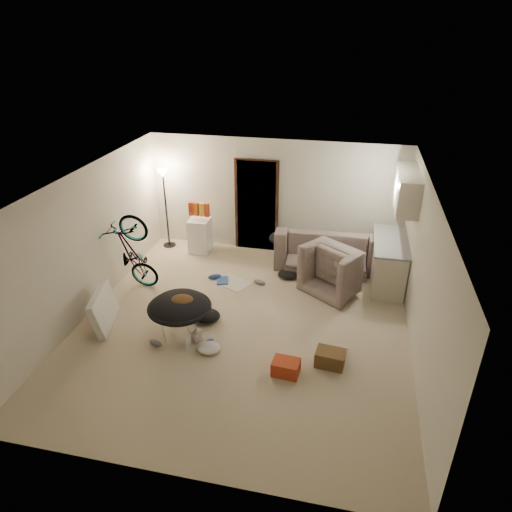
% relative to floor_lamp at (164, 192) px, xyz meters
% --- Properties ---
extents(floor, '(5.50, 6.00, 0.02)m').
position_rel_floor_lamp_xyz_m(floor, '(2.40, -2.65, -1.32)').
color(floor, '#C1B295').
rests_on(floor, ground).
extents(ceiling, '(5.50, 6.00, 0.02)m').
position_rel_floor_lamp_xyz_m(ceiling, '(2.40, -2.65, 1.20)').
color(ceiling, white).
rests_on(ceiling, wall_back).
extents(wall_back, '(5.50, 0.02, 2.50)m').
position_rel_floor_lamp_xyz_m(wall_back, '(2.40, 0.36, -0.06)').
color(wall_back, silver).
rests_on(wall_back, floor).
extents(wall_front, '(5.50, 0.02, 2.50)m').
position_rel_floor_lamp_xyz_m(wall_front, '(2.40, -5.66, -0.06)').
color(wall_front, silver).
rests_on(wall_front, floor).
extents(wall_left, '(0.02, 6.00, 2.50)m').
position_rel_floor_lamp_xyz_m(wall_left, '(-0.36, -2.65, -0.06)').
color(wall_left, silver).
rests_on(wall_left, floor).
extents(wall_right, '(0.02, 6.00, 2.50)m').
position_rel_floor_lamp_xyz_m(wall_right, '(5.16, -2.65, -0.06)').
color(wall_right, silver).
rests_on(wall_right, floor).
extents(doorway, '(0.85, 0.10, 2.04)m').
position_rel_floor_lamp_xyz_m(doorway, '(2.00, 0.32, -0.29)').
color(doorway, black).
rests_on(doorway, floor).
extents(door_trim, '(0.97, 0.04, 2.10)m').
position_rel_floor_lamp_xyz_m(door_trim, '(2.00, 0.29, -0.29)').
color(door_trim, '#341C12').
rests_on(door_trim, floor).
extents(floor_lamp, '(0.28, 0.28, 1.81)m').
position_rel_floor_lamp_xyz_m(floor_lamp, '(0.00, 0.00, 0.00)').
color(floor_lamp, black).
rests_on(floor_lamp, floor).
extents(kitchen_counter, '(0.60, 1.50, 0.88)m').
position_rel_floor_lamp_xyz_m(kitchen_counter, '(4.83, -0.65, -0.87)').
color(kitchen_counter, beige).
rests_on(kitchen_counter, floor).
extents(counter_top, '(0.64, 1.54, 0.04)m').
position_rel_floor_lamp_xyz_m(counter_top, '(4.83, -0.65, -0.41)').
color(counter_top, gray).
rests_on(counter_top, kitchen_counter).
extents(kitchen_uppers, '(0.38, 1.40, 0.65)m').
position_rel_floor_lamp_xyz_m(kitchen_uppers, '(4.96, -0.65, 0.64)').
color(kitchen_uppers, beige).
rests_on(kitchen_uppers, wall_right).
extents(sofa, '(2.16, 0.91, 0.62)m').
position_rel_floor_lamp_xyz_m(sofa, '(3.62, -0.20, -1.00)').
color(sofa, '#323832').
rests_on(sofa, floor).
extents(armchair, '(1.41, 1.38, 0.70)m').
position_rel_floor_lamp_xyz_m(armchair, '(3.96, -1.01, -0.96)').
color(armchair, '#323832').
rests_on(armchair, floor).
extents(bicycle, '(1.65, 0.76, 0.94)m').
position_rel_floor_lamp_xyz_m(bicycle, '(0.10, -1.91, -0.88)').
color(bicycle, black).
rests_on(bicycle, floor).
extents(book_asset, '(0.24, 0.19, 0.02)m').
position_rel_floor_lamp_xyz_m(book_asset, '(1.69, -3.50, -1.30)').
color(book_asset, '#A93519').
rests_on(book_asset, floor).
extents(mini_fridge, '(0.45, 0.45, 0.76)m').
position_rel_floor_lamp_xyz_m(mini_fridge, '(0.80, -0.10, -0.93)').
color(mini_fridge, white).
rests_on(mini_fridge, floor).
extents(snack_box_0, '(0.11, 0.08, 0.30)m').
position_rel_floor_lamp_xyz_m(snack_box_0, '(0.63, -0.10, -0.31)').
color(snack_box_0, '#A93519').
rests_on(snack_box_0, mini_fridge).
extents(snack_box_1, '(0.11, 0.09, 0.30)m').
position_rel_floor_lamp_xyz_m(snack_box_1, '(0.75, -0.10, -0.31)').
color(snack_box_1, '#BF5217').
rests_on(snack_box_1, mini_fridge).
extents(snack_box_2, '(0.11, 0.09, 0.30)m').
position_rel_floor_lamp_xyz_m(snack_box_2, '(0.87, -0.10, -0.31)').
color(snack_box_2, gold).
rests_on(snack_box_2, mini_fridge).
extents(snack_box_3, '(0.11, 0.09, 0.30)m').
position_rel_floor_lamp_xyz_m(snack_box_3, '(0.99, -0.10, -0.31)').
color(snack_box_3, '#A93519').
rests_on(snack_box_3, mini_fridge).
extents(saucer_chair, '(1.04, 1.04, 0.74)m').
position_rel_floor_lamp_xyz_m(saucer_chair, '(1.47, -3.11, -0.87)').
color(saucer_chair, silver).
rests_on(saucer_chair, floor).
extents(hoodie, '(0.57, 0.51, 0.22)m').
position_rel_floor_lamp_xyz_m(hoodie, '(1.52, -3.14, -0.66)').
color(hoodie, '#4B3219').
rests_on(hoodie, saucer_chair).
extents(sofa_drape, '(0.61, 0.52, 0.28)m').
position_rel_floor_lamp_xyz_m(sofa_drape, '(2.67, -0.20, -0.77)').
color(sofa_drape, black).
rests_on(sofa_drape, sofa).
extents(tv_box, '(0.48, 1.00, 0.65)m').
position_rel_floor_lamp_xyz_m(tv_box, '(0.10, -3.13, -0.99)').
color(tv_box, silver).
rests_on(tv_box, floor).
extents(drink_case_a, '(0.46, 0.35, 0.25)m').
position_rel_floor_lamp_xyz_m(drink_case_a, '(3.93, -3.36, -1.18)').
color(drink_case_a, brown).
rests_on(drink_case_a, floor).
extents(drink_case_b, '(0.42, 0.32, 0.23)m').
position_rel_floor_lamp_xyz_m(drink_case_b, '(3.31, -3.69, -1.19)').
color(drink_case_b, '#A93519').
rests_on(drink_case_b, floor).
extents(juicer, '(0.18, 0.18, 0.25)m').
position_rel_floor_lamp_xyz_m(juicer, '(1.77, -3.21, -1.20)').
color(juicer, beige).
rests_on(juicer, floor).
extents(newspaper, '(0.75, 0.70, 0.01)m').
position_rel_floor_lamp_xyz_m(newspaper, '(1.89, -1.33, -1.30)').
color(newspaper, beige).
rests_on(newspaper, floor).
extents(book_blue, '(0.30, 0.35, 0.03)m').
position_rel_floor_lamp_xyz_m(book_blue, '(1.65, -1.31, -1.29)').
color(book_blue, '#294C96').
rests_on(book_blue, floor).
extents(book_white, '(0.24, 0.29, 0.02)m').
position_rel_floor_lamp_xyz_m(book_white, '(1.15, -2.42, -1.29)').
color(book_white, silver).
rests_on(book_white, floor).
extents(shoe_0, '(0.29, 0.23, 0.10)m').
position_rel_floor_lamp_xyz_m(shoe_0, '(1.47, -1.25, -1.26)').
color(shoe_0, '#294C96').
rests_on(shoe_0, floor).
extents(shoe_1, '(0.28, 0.18, 0.10)m').
position_rel_floor_lamp_xyz_m(shoe_1, '(2.40, -1.26, -1.26)').
color(shoe_1, slate).
rests_on(shoe_1, floor).
extents(shoe_2, '(0.20, 0.31, 0.11)m').
position_rel_floor_lamp_xyz_m(shoe_2, '(1.99, -3.34, -1.25)').
color(shoe_2, '#294C96').
rests_on(shoe_2, floor).
extents(shoe_3, '(0.27, 0.18, 0.09)m').
position_rel_floor_lamp_xyz_m(shoe_3, '(1.17, -3.49, -1.26)').
color(shoe_3, slate).
rests_on(shoe_3, floor).
extents(shoe_4, '(0.29, 0.28, 0.11)m').
position_rel_floor_lamp_xyz_m(shoe_4, '(4.08, -3.07, -1.25)').
color(shoe_4, white).
rests_on(shoe_4, floor).
extents(clothes_lump_a, '(0.56, 0.50, 0.16)m').
position_rel_floor_lamp_xyz_m(clothes_lump_a, '(1.74, -2.63, -1.23)').
color(clothes_lump_a, black).
rests_on(clothes_lump_a, floor).
extents(clothes_lump_b, '(0.42, 0.37, 0.13)m').
position_rel_floor_lamp_xyz_m(clothes_lump_b, '(2.91, -0.86, -1.24)').
color(clothes_lump_b, black).
rests_on(clothes_lump_b, floor).
extents(clothes_lump_c, '(0.43, 0.38, 0.12)m').
position_rel_floor_lamp_xyz_m(clothes_lump_c, '(2.04, -3.44, -1.25)').
color(clothes_lump_c, silver).
rests_on(clothes_lump_c, floor).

